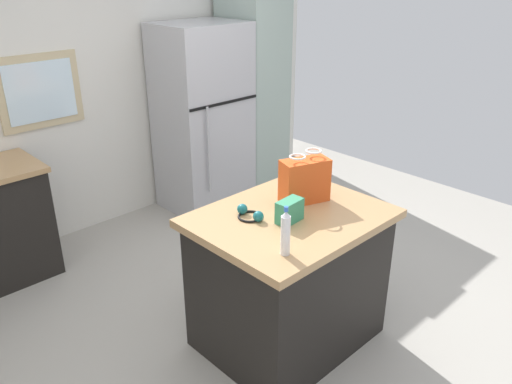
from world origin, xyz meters
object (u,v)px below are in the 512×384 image
object	(u,v)px
refrigerator	(203,119)
ear_defenders	(250,214)
tall_cabinet	(253,95)
shopping_bag	(305,180)
kitchen_island	(289,279)
bottle	(286,233)
small_box	(290,211)

from	to	relation	value
refrigerator	ear_defenders	xyz separation A→B (m)	(-1.14, -1.89, 0.04)
tall_cabinet	shopping_bag	distance (m)	2.41
kitchen_island	shopping_bag	distance (m)	0.64
bottle	small_box	bearing A→B (deg)	39.35
kitchen_island	small_box	size ratio (longest dim) A/B	6.77
refrigerator	small_box	xyz separation A→B (m)	(-1.01, -2.08, 0.08)
bottle	ear_defenders	world-z (taller)	bottle
small_box	refrigerator	bearing A→B (deg)	64.10
kitchen_island	ear_defenders	size ratio (longest dim) A/B	5.64
bottle	ear_defenders	size ratio (longest dim) A/B	1.36
shopping_bag	ear_defenders	xyz separation A→B (m)	(-0.41, 0.06, -0.12)
refrigerator	shopping_bag	world-z (taller)	refrigerator
tall_cabinet	ear_defenders	xyz separation A→B (m)	(-1.82, -1.89, -0.08)
tall_cabinet	shopping_bag	world-z (taller)	tall_cabinet
refrigerator	ear_defenders	distance (m)	2.21
refrigerator	bottle	xyz separation A→B (m)	(-1.30, -2.31, 0.14)
bottle	ear_defenders	xyz separation A→B (m)	(0.15, 0.43, -0.10)
refrigerator	shopping_bag	size ratio (longest dim) A/B	5.48
refrigerator	bottle	world-z (taller)	refrigerator
tall_cabinet	shopping_bag	size ratio (longest dim) A/B	6.20
tall_cabinet	bottle	distance (m)	3.04
ear_defenders	bottle	bearing A→B (deg)	-109.84
shopping_bag	ear_defenders	size ratio (longest dim) A/B	1.65
refrigerator	tall_cabinet	bearing A→B (deg)	0.02
shopping_bag	small_box	bearing A→B (deg)	-154.83
kitchen_island	tall_cabinet	world-z (taller)	tall_cabinet
refrigerator	tall_cabinet	xyz separation A→B (m)	(0.68, 0.00, 0.12)
small_box	bottle	xyz separation A→B (m)	(-0.29, -0.23, 0.06)
tall_cabinet	kitchen_island	bearing A→B (deg)	-128.58
bottle	ear_defenders	bearing A→B (deg)	70.16
shopping_bag	ear_defenders	bearing A→B (deg)	171.11
tall_cabinet	bottle	bearing A→B (deg)	-130.44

